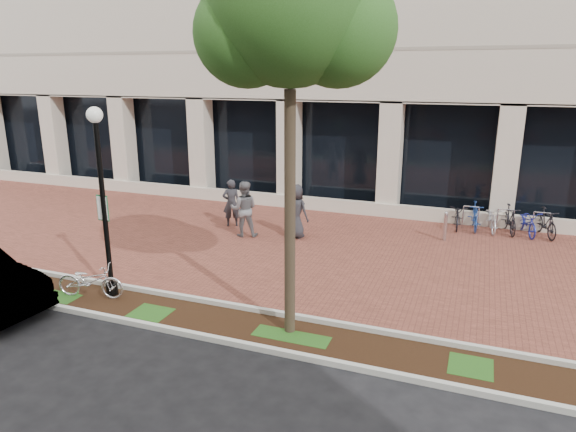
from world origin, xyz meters
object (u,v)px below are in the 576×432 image
(lamppost, at_px, (102,193))
(pedestrian_right, at_px, (296,211))
(parking_sign, at_px, (105,228))
(pedestrian_mid, at_px, (244,209))
(bollard, at_px, (445,226))
(pedestrian_left, at_px, (231,203))
(locked_bicycle, at_px, (91,281))
(bike_rack_cluster, at_px, (500,219))
(street_tree, at_px, (293,14))

(lamppost, distance_m, pedestrian_right, 6.59)
(parking_sign, height_order, pedestrian_mid, parking_sign)
(bollard, bearing_deg, pedestrian_left, -172.41)
(pedestrian_mid, distance_m, bollard, 6.50)
(pedestrian_mid, bearing_deg, locked_bicycle, 56.77)
(pedestrian_mid, bearing_deg, pedestrian_left, -63.88)
(pedestrian_mid, distance_m, pedestrian_right, 1.69)
(pedestrian_right, bearing_deg, pedestrian_mid, 27.57)
(pedestrian_mid, bearing_deg, bike_rack_cluster, -176.13)
(bollard, bearing_deg, lamppost, -135.14)
(parking_sign, distance_m, lamppost, 0.87)
(pedestrian_left, bearing_deg, parking_sign, 59.16)
(parking_sign, height_order, locked_bicycle, parking_sign)
(pedestrian_left, relative_size, bollard, 1.71)
(parking_sign, bearing_deg, street_tree, 2.04)
(parking_sign, relative_size, pedestrian_right, 1.49)
(parking_sign, distance_m, bollard, 10.27)
(locked_bicycle, xyz_separation_m, pedestrian_left, (0.44, 6.54, 0.40))
(pedestrian_left, bearing_deg, locked_bicycle, 56.82)
(locked_bicycle, height_order, pedestrian_mid, pedestrian_mid)
(pedestrian_left, bearing_deg, bollard, 158.26)
(parking_sign, relative_size, bike_rack_cluster, 0.75)
(locked_bicycle, bearing_deg, bike_rack_cluster, -57.11)
(lamppost, bearing_deg, bike_rack_cluster, 44.88)
(parking_sign, bearing_deg, bike_rack_cluster, 48.94)
(locked_bicycle, height_order, pedestrian_right, pedestrian_right)
(pedestrian_left, bearing_deg, street_tree, 96.65)
(pedestrian_mid, bearing_deg, street_tree, 104.20)
(parking_sign, distance_m, street_tree, 6.61)
(bollard, height_order, bike_rack_cluster, bollard)
(parking_sign, xyz_separation_m, locked_bicycle, (-0.28, -0.36, -1.23))
(lamppost, relative_size, pedestrian_mid, 2.44)
(locked_bicycle, bearing_deg, pedestrian_right, -37.77)
(pedestrian_right, xyz_separation_m, bollard, (4.59, 1.37, -0.39))
(lamppost, relative_size, locked_bicycle, 2.71)
(street_tree, relative_size, pedestrian_left, 4.73)
(parking_sign, relative_size, bollard, 2.71)
(parking_sign, bearing_deg, locked_bicycle, -123.25)
(lamppost, bearing_deg, parking_sign, 143.08)
(bike_rack_cluster, bearing_deg, parking_sign, -144.73)
(pedestrian_right, height_order, bollard, pedestrian_right)
(parking_sign, xyz_separation_m, bike_rack_cluster, (8.94, 8.78, -1.22))
(pedestrian_left, relative_size, pedestrian_right, 0.94)
(pedestrian_right, height_order, bike_rack_cluster, pedestrian_right)
(parking_sign, bearing_deg, pedestrian_left, 92.94)
(street_tree, xyz_separation_m, locked_bicycle, (-5.08, -0.16, -5.77))
(parking_sign, distance_m, pedestrian_left, 6.24)
(pedestrian_left, xyz_separation_m, bike_rack_cluster, (8.78, 2.60, -0.39))
(pedestrian_right, distance_m, bollard, 4.81)
(parking_sign, relative_size, pedestrian_mid, 1.44)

